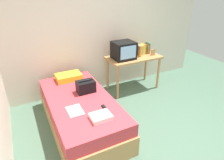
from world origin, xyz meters
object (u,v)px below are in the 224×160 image
Objects in this scene: picture_frame at (153,52)px; folded_towel at (101,117)px; desk at (134,61)px; water_bottle at (140,51)px; handbag at (86,86)px; magazine at (75,111)px; remote_dark at (105,108)px; bed at (81,112)px; tv at (124,50)px; book_row at (143,49)px; pillow at (69,77)px.

picture_frame is 0.50× the size of folded_towel.
desk is 0.25m from water_bottle.
magazine is (-0.34, -0.45, -0.10)m from handbag.
handbag is (-1.43, -0.53, -0.25)m from water_bottle.
picture_frame is 0.48× the size of magazine.
magazine is at bearing 161.11° from remote_dark.
desk is 1.45m from handbag.
bed is 1.85m from water_bottle.
tv is 1.63× the size of book_row.
folded_towel is (-1.40, -1.38, -0.10)m from desk.
book_row is (1.77, 0.82, 0.61)m from bed.
handbag is at bearing 53.19° from magazine.
tv reaches higher than remote_dark.
handbag is (0.17, 0.15, 0.37)m from bed.
remote_dark is (-1.66, -1.06, -0.29)m from picture_frame.
desk is at bearing -165.95° from book_row.
book_row reaches higher than desk.
desk reaches higher than remote_dark.
handbag reaches higher than remote_dark.
water_bottle is 2.05m from magazine.
book_row is (0.55, 0.08, -0.07)m from tv.
book_row is 1.76m from pillow.
picture_frame is at bearing -16.60° from desk.
bed is 0.71m from folded_towel.
pillow is 1.54× the size of handbag.
picture_frame reaches higher than desk.
bed is 4.55× the size of tv.
handbag is at bearing 42.48° from bed.
bed is 0.82m from pillow.
desk reaches higher than magazine.
water_bottle is 0.52× the size of pillow.
desk reaches higher than pillow.
folded_towel is at bearing -87.72° from pillow.
desk is at bearing 2.77° from tv.
pillow reaches higher than bed.
water_bottle is 1.55m from handbag.
pillow is at bearing 177.51° from water_bottle.
picture_frame reaches higher than pillow.
picture_frame is at bearing 18.18° from bed.
picture_frame reaches higher than bed.
pillow is at bearing 179.19° from tv.
book_row is 1.75m from handbag.
picture_frame is at bearing 15.22° from handbag.
water_bottle is (0.11, -0.06, 0.22)m from desk.
bed is at bearing 98.16° from folded_towel.
water_bottle is at bearing 29.00° from magazine.
book_row reaches higher than handbag.
bed is 0.44m from magazine.
bed is 0.44m from handbag.
book_row is at bearing 29.87° from magazine.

